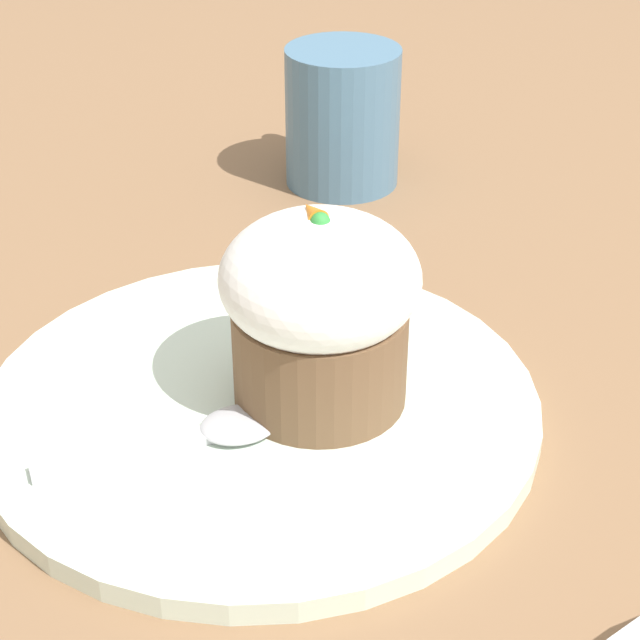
{
  "coord_description": "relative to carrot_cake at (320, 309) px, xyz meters",
  "views": [
    {
      "loc": [
        -0.38,
        0.11,
        0.3
      ],
      "look_at": [
        -0.01,
        -0.03,
        0.05
      ],
      "focal_mm": 60.0,
      "sensor_mm": 36.0,
      "label": 1
    }
  ],
  "objects": [
    {
      "name": "spoon",
      "position": [
        -0.01,
        0.06,
        -0.04
      ],
      "size": [
        0.03,
        0.11,
        0.01
      ],
      "color": "#B7B7BC",
      "rests_on": "dessert_plate"
    },
    {
      "name": "carrot_cake",
      "position": [
        0.0,
        0.0,
        0.0
      ],
      "size": [
        0.09,
        0.09,
        0.09
      ],
      "color": "brown",
      "rests_on": "dessert_plate"
    },
    {
      "name": "dessert_plate",
      "position": [
        0.01,
        0.03,
        -0.05
      ],
      "size": [
        0.25,
        0.25,
        0.01
      ],
      "color": "silver",
      "rests_on": "ground_plane"
    },
    {
      "name": "coffee_cup",
      "position": [
        0.24,
        -0.1,
        -0.01
      ],
      "size": [
        0.1,
        0.07,
        0.09
      ],
      "color": "teal",
      "rests_on": "ground_plane"
    },
    {
      "name": "ground_plane",
      "position": [
        0.01,
        0.03,
        -0.06
      ],
      "size": [
        4.0,
        4.0,
        0.0
      ],
      "primitive_type": "plane",
      "color": "#846042"
    }
  ]
}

